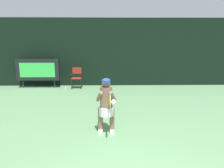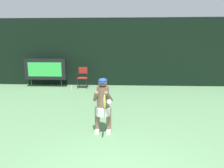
{
  "view_description": "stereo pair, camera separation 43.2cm",
  "coord_description": "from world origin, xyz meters",
  "px_view_note": "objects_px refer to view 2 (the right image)",
  "views": [
    {
      "loc": [
        -0.38,
        -2.59,
        2.29
      ],
      "look_at": [
        -0.26,
        3.58,
        1.05
      ],
      "focal_mm": 32.34,
      "sensor_mm": 36.0,
      "label": 1
    },
    {
      "loc": [
        0.06,
        -2.58,
        2.29
      ],
      "look_at": [
        -0.26,
        3.58,
        1.05
      ],
      "focal_mm": 32.34,
      "sensor_mm": 36.0,
      "label": 2
    }
  ],
  "objects_px": {
    "water_bottle": "(72,87)",
    "tennis_racket": "(105,101)",
    "scoreboard": "(45,69)",
    "umpire_chair": "(83,76)",
    "tennis_player": "(103,104)"
  },
  "relations": [
    {
      "from": "water_bottle",
      "to": "tennis_racket",
      "type": "height_order",
      "value": "tennis_racket"
    },
    {
      "from": "water_bottle",
      "to": "tennis_racket",
      "type": "relative_size",
      "value": 0.44
    },
    {
      "from": "scoreboard",
      "to": "water_bottle",
      "type": "xyz_separation_m",
      "value": [
        1.54,
        -0.64,
        -0.82
      ]
    },
    {
      "from": "umpire_chair",
      "to": "tennis_player",
      "type": "xyz_separation_m",
      "value": [
        1.58,
        -5.39,
        0.16
      ]
    },
    {
      "from": "tennis_player",
      "to": "tennis_racket",
      "type": "relative_size",
      "value": 2.39
    },
    {
      "from": "water_bottle",
      "to": "tennis_racket",
      "type": "bearing_deg",
      "value": -68.26
    },
    {
      "from": "scoreboard",
      "to": "water_bottle",
      "type": "bearing_deg",
      "value": -22.64
    },
    {
      "from": "umpire_chair",
      "to": "water_bottle",
      "type": "xyz_separation_m",
      "value": [
        -0.49,
        -0.5,
        -0.5
      ]
    },
    {
      "from": "water_bottle",
      "to": "tennis_racket",
      "type": "xyz_separation_m",
      "value": [
        2.16,
        -5.43,
        0.88
      ]
    },
    {
      "from": "umpire_chair",
      "to": "tennis_player",
      "type": "bearing_deg",
      "value": -73.67
    },
    {
      "from": "scoreboard",
      "to": "water_bottle",
      "type": "distance_m",
      "value": 1.86
    },
    {
      "from": "scoreboard",
      "to": "tennis_player",
      "type": "bearing_deg",
      "value": -56.89
    },
    {
      "from": "water_bottle",
      "to": "scoreboard",
      "type": "bearing_deg",
      "value": 157.36
    },
    {
      "from": "tennis_player",
      "to": "tennis_racket",
      "type": "distance_m",
      "value": 0.59
    },
    {
      "from": "water_bottle",
      "to": "tennis_player",
      "type": "bearing_deg",
      "value": -67.07
    }
  ]
}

